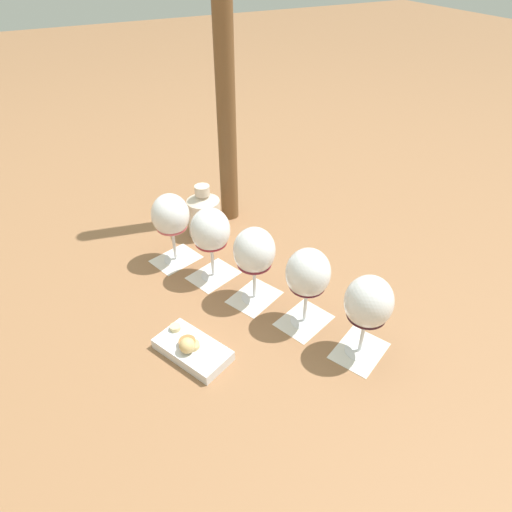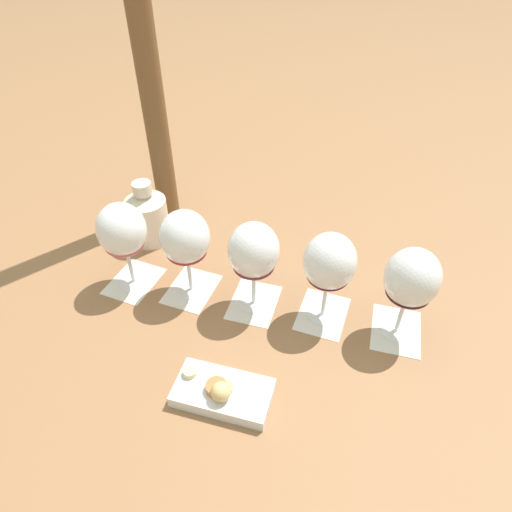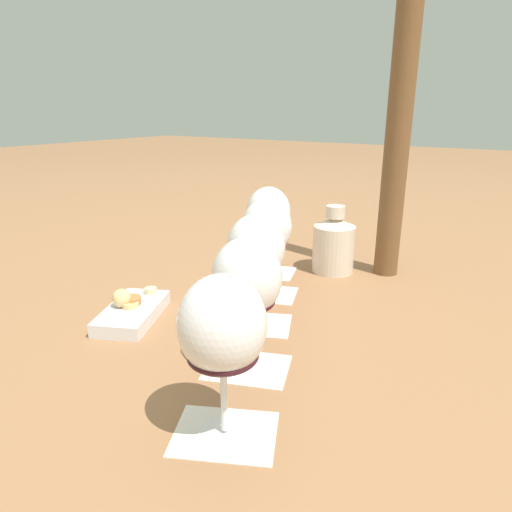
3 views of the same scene
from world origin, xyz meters
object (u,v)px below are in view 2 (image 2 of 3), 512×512
(wine_glass_3, at_px, (329,264))
(wine_glass_4, at_px, (411,281))
(wine_glass_2, at_px, (254,253))
(wine_glass_0, at_px, (122,232))
(ceramic_vase, at_px, (146,216))
(snack_dish, at_px, (222,392))
(wine_glass_1, at_px, (185,240))
(umbrella_pole, at_px, (143,39))

(wine_glass_3, height_order, wine_glass_4, same)
(wine_glass_2, distance_m, wine_glass_4, 0.29)
(wine_glass_0, bearing_deg, wine_glass_4, 26.37)
(wine_glass_2, bearing_deg, ceramic_vase, -179.02)
(ceramic_vase, bearing_deg, snack_dish, -24.53)
(wine_glass_2, bearing_deg, wine_glass_1, -155.33)
(wine_glass_0, relative_size, wine_glass_1, 1.00)
(wine_glass_1, xyz_separation_m, wine_glass_2, (0.13, 0.06, 0.00))
(wine_glass_1, relative_size, wine_glass_3, 1.00)
(wine_glass_4, xyz_separation_m, umbrella_pole, (-0.64, -0.02, 0.28))
(wine_glass_2, xyz_separation_m, ceramic_vase, (-0.33, -0.01, -0.07))
(wine_glass_1, distance_m, umbrella_pole, 0.42)
(wine_glass_0, bearing_deg, ceramic_vase, 127.12)
(wine_glass_2, distance_m, wine_glass_3, 0.14)
(snack_dish, bearing_deg, umbrella_pole, 147.73)
(wine_glass_3, bearing_deg, snack_dish, -94.77)
(wine_glass_1, xyz_separation_m, wine_glass_3, (0.25, 0.12, -0.00))
(wine_glass_3, bearing_deg, umbrella_pole, 175.42)
(ceramic_vase, bearing_deg, wine_glass_0, -52.88)
(ceramic_vase, distance_m, umbrella_pole, 0.37)
(wine_glass_1, height_order, wine_glass_3, same)
(snack_dish, bearing_deg, wine_glass_2, 117.06)
(wine_glass_1, xyz_separation_m, wine_glass_4, (0.38, 0.18, 0.00))
(wine_glass_0, distance_m, umbrella_pole, 0.39)
(snack_dish, bearing_deg, ceramic_vase, 155.47)
(wine_glass_0, relative_size, ceramic_vase, 1.27)
(wine_glass_2, bearing_deg, umbrella_pole, 164.57)
(wine_glass_2, relative_size, ceramic_vase, 1.27)
(snack_dish, relative_size, umbrella_pole, 0.22)
(wine_glass_1, relative_size, snack_dish, 1.06)
(umbrella_pole, bearing_deg, wine_glass_2, -15.43)
(wine_glass_2, bearing_deg, wine_glass_4, 25.55)
(wine_glass_0, distance_m, wine_glass_4, 0.55)
(wine_glass_0, height_order, umbrella_pole, umbrella_pole)
(wine_glass_4, xyz_separation_m, snack_dish, (-0.15, -0.32, -0.12))
(umbrella_pole, bearing_deg, wine_glass_1, -32.39)
(wine_glass_3, xyz_separation_m, ceramic_vase, (-0.45, -0.07, -0.07))
(wine_glass_4, relative_size, ceramic_vase, 1.27)
(wine_glass_3, height_order, ceramic_vase, wine_glass_3)
(wine_glass_0, distance_m, wine_glass_1, 0.13)
(wine_glass_1, relative_size, wine_glass_2, 1.00)
(wine_glass_1, bearing_deg, wine_glass_3, 26.10)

